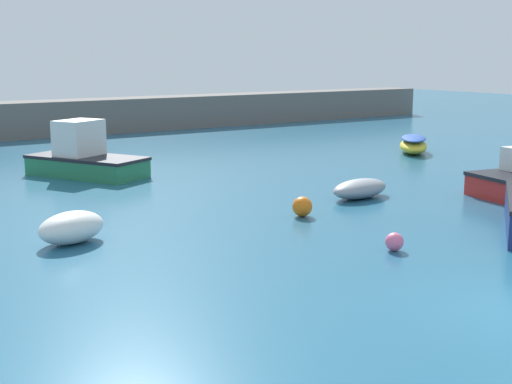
# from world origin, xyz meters

# --- Properties ---
(harbor_breakwater) EXTENTS (59.81, 2.54, 2.00)m
(harbor_breakwater) POSITION_xyz_m (0.00, 33.43, 1.00)
(harbor_breakwater) COLOR #66605B
(harbor_breakwater) RESTS_ON ground_plane
(rowboat_with_red_cover) EXTENTS (3.21, 3.26, 0.82)m
(rowboat_with_red_cover) POSITION_xyz_m (13.88, 16.67, 0.41)
(rowboat_with_red_cover) COLOR yellow
(rowboat_with_red_cover) RESTS_ON ground_plane
(dinghy_near_pier) EXTENTS (2.13, 1.74, 0.80)m
(dinghy_near_pier) POSITION_xyz_m (-5.36, 9.76, 0.40)
(dinghy_near_pier) COLOR white
(dinghy_near_pier) RESTS_ON ground_plane
(motorboat_with_cabin) EXTENTS (3.94, 5.10, 2.16)m
(motorboat_with_cabin) POSITION_xyz_m (-1.49, 19.12, 0.71)
(motorboat_with_cabin) COLOR #287A4C
(motorboat_with_cabin) RESTS_ON ground_plane
(fishing_dinghy_green) EXTENTS (2.51, 1.48, 0.62)m
(fishing_dinghy_green) POSITION_xyz_m (4.44, 9.98, 0.31)
(fishing_dinghy_green) COLOR gray
(fishing_dinghy_green) RESTS_ON ground_plane
(mooring_buoy_orange) EXTENTS (0.59, 0.59, 0.59)m
(mooring_buoy_orange) POSITION_xyz_m (1.22, 8.89, 0.29)
(mooring_buoy_orange) COLOR orange
(mooring_buoy_orange) RESTS_ON ground_plane
(mooring_buoy_pink) EXTENTS (0.45, 0.45, 0.45)m
(mooring_buoy_pink) POSITION_xyz_m (0.82, 4.74, 0.22)
(mooring_buoy_pink) COLOR #EA668C
(mooring_buoy_pink) RESTS_ON ground_plane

